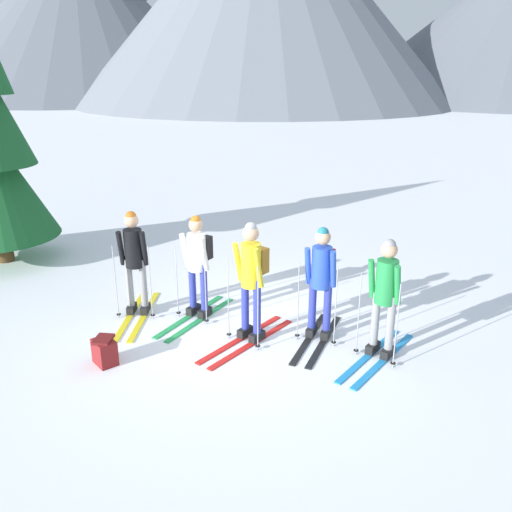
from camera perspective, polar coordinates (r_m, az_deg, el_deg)
The scene contains 8 objects.
ground_plane at distance 8.02m, azimuth -1.44°, elevation -7.99°, with size 400.00×400.00×0.00m, color white.
skier_in_black at distance 8.37m, azimuth -12.98°, elevation -0.40°, with size 0.61×1.77×1.69m.
skier_in_white at distance 8.15m, azimuth -6.31°, elevation -0.57°, with size 0.96×1.70×1.65m.
skier_in_yellow at distance 7.36m, azimuth -0.50°, elevation -2.09°, with size 1.22×1.68×1.76m.
skier_in_blue at distance 7.50m, azimuth 7.06°, elevation -2.27°, with size 0.72×1.64×1.68m.
skier_in_green at distance 7.16m, azimuth 13.71°, elevation -4.09°, with size 1.17×1.66×1.68m.
backpack_on_snow_front at distance 7.38m, azimuth -16.00°, elevation -9.81°, with size 0.40×0.39×0.38m.
mountain_ridge_distant at distance 61.61m, azimuth 4.58°, elevation 25.07°, with size 88.61×48.81×20.55m.
Camera 1 is at (1.04, -7.01, 3.75)m, focal length 37.13 mm.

